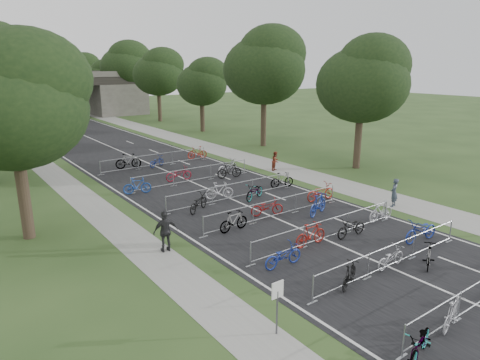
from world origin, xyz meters
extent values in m
plane|color=#2B461E|center=(0.00, 0.00, 0.00)|extent=(200.00, 200.00, 0.00)
cube|color=black|center=(0.00, 50.00, 0.01)|extent=(11.00, 140.00, 0.01)
cube|color=gray|center=(8.00, 50.00, 0.01)|extent=(3.00, 140.00, 0.01)
cube|color=gray|center=(-7.50, 50.00, 0.01)|extent=(2.00, 140.00, 0.01)
cube|color=silver|center=(0.00, 50.00, 0.00)|extent=(0.12, 140.00, 0.00)
cube|color=#4C4A44|center=(11.50, 65.00, 2.50)|extent=(8.00, 8.00, 5.00)
cube|color=black|center=(0.00, 65.00, 5.60)|extent=(30.00, 8.00, 1.20)
cube|color=#4C4A44|center=(0.00, 61.20, 6.60)|extent=(30.00, 0.40, 0.90)
cube|color=#4C4A44|center=(0.00, 68.80, 6.60)|extent=(30.00, 0.40, 0.90)
cylinder|color=#4C4C51|center=(-6.80, 3.00, 0.75)|extent=(0.06, 0.06, 1.50)
cube|color=white|center=(-6.80, 3.00, 1.55)|extent=(0.45, 0.04, 0.55)
cylinder|color=#33261C|center=(-11.50, 16.00, 2.10)|extent=(0.56, 0.56, 4.20)
ellipsoid|color=black|center=(-11.50, 16.00, 6.22)|extent=(6.72, 6.72, 5.51)
sphere|color=black|center=(-10.90, 15.50, 7.56)|extent=(5.38, 5.38, 5.38)
sphere|color=black|center=(-12.00, 16.50, 5.38)|extent=(4.37, 4.37, 4.37)
cylinder|color=#33261C|center=(13.00, 16.00, 2.24)|extent=(0.56, 0.56, 4.48)
ellipsoid|color=black|center=(13.00, 16.00, 6.63)|extent=(7.17, 7.17, 5.88)
sphere|color=black|center=(13.60, 15.50, 8.06)|extent=(5.73, 5.73, 5.73)
sphere|color=black|center=(12.50, 16.50, 5.73)|extent=(4.66, 4.66, 4.66)
cylinder|color=#33261C|center=(13.00, 28.00, 2.55)|extent=(0.56, 0.56, 5.11)
ellipsoid|color=black|center=(13.00, 28.00, 7.56)|extent=(8.18, 8.18, 6.70)
sphere|color=black|center=(13.60, 27.50, 9.20)|extent=(6.54, 6.54, 6.54)
sphere|color=black|center=(12.50, 28.50, 6.54)|extent=(5.31, 5.31, 5.31)
cylinder|color=#33261C|center=(13.00, 40.00, 1.92)|extent=(0.56, 0.56, 3.85)
ellipsoid|color=black|center=(13.00, 40.00, 5.70)|extent=(6.16, 6.16, 5.05)
sphere|color=black|center=(13.60, 39.50, 6.93)|extent=(4.93, 4.93, 4.93)
sphere|color=black|center=(12.50, 40.50, 4.93)|extent=(4.00, 4.00, 4.00)
cylinder|color=#33261C|center=(13.00, 52.00, 2.24)|extent=(0.56, 0.56, 4.48)
ellipsoid|color=black|center=(13.00, 52.00, 6.63)|extent=(7.17, 7.17, 5.88)
sphere|color=black|center=(13.60, 51.50, 8.06)|extent=(5.73, 5.73, 5.73)
sphere|color=black|center=(12.50, 52.50, 5.73)|extent=(4.66, 4.66, 4.66)
cylinder|color=#33261C|center=(13.00, 64.00, 2.55)|extent=(0.56, 0.56, 5.11)
ellipsoid|color=black|center=(13.00, 64.00, 7.56)|extent=(8.18, 8.18, 6.70)
sphere|color=black|center=(13.60, 63.50, 9.20)|extent=(6.54, 6.54, 6.54)
sphere|color=black|center=(12.50, 64.50, 6.54)|extent=(5.31, 5.31, 5.31)
cylinder|color=#33261C|center=(13.00, 76.00, 1.92)|extent=(0.56, 0.56, 3.85)
ellipsoid|color=black|center=(13.00, 76.00, 5.70)|extent=(6.16, 6.16, 5.05)
sphere|color=black|center=(13.60, 75.50, 6.93)|extent=(4.93, 4.93, 4.93)
sphere|color=black|center=(12.50, 76.50, 4.93)|extent=(4.00, 4.00, 4.00)
cylinder|color=#33261C|center=(13.00, 88.00, 2.24)|extent=(0.56, 0.56, 4.48)
ellipsoid|color=black|center=(13.00, 88.00, 6.63)|extent=(7.17, 7.17, 5.88)
sphere|color=black|center=(13.60, 87.50, 8.06)|extent=(5.73, 5.73, 5.73)
sphere|color=black|center=(12.50, 88.50, 5.73)|extent=(4.66, 4.66, 4.66)
cylinder|color=#9D9FA4|center=(0.00, 0.00, 0.18)|extent=(9.20, 0.04, 0.04)
cylinder|color=#9D9FA4|center=(-4.60, 0.00, 0.55)|extent=(0.05, 0.05, 1.10)
cube|color=#9D9FA4|center=(-4.60, 0.00, 0.01)|extent=(0.50, 0.08, 0.03)
cylinder|color=#9D9FA4|center=(-1.53, 0.00, 0.55)|extent=(0.05, 0.05, 1.10)
cube|color=#9D9FA4|center=(-1.53, 0.00, 0.01)|extent=(0.50, 0.08, 0.03)
cylinder|color=#9D9FA4|center=(0.00, 3.60, 1.05)|extent=(9.20, 0.04, 0.04)
cylinder|color=#9D9FA4|center=(0.00, 3.60, 0.18)|extent=(9.20, 0.04, 0.04)
cylinder|color=#9D9FA4|center=(-4.60, 3.60, 0.55)|extent=(0.05, 0.05, 1.10)
cube|color=#9D9FA4|center=(-4.60, 3.60, 0.01)|extent=(0.50, 0.08, 0.03)
cylinder|color=#9D9FA4|center=(-1.53, 3.60, 0.55)|extent=(0.05, 0.05, 1.10)
cube|color=#9D9FA4|center=(-1.53, 3.60, 0.01)|extent=(0.50, 0.08, 0.03)
cylinder|color=#9D9FA4|center=(1.53, 3.60, 0.55)|extent=(0.05, 0.05, 1.10)
cube|color=#9D9FA4|center=(1.53, 3.60, 0.01)|extent=(0.50, 0.08, 0.03)
cylinder|color=#9D9FA4|center=(4.60, 3.60, 0.55)|extent=(0.05, 0.05, 1.10)
cube|color=#9D9FA4|center=(4.60, 3.60, 0.01)|extent=(0.50, 0.08, 0.03)
cylinder|color=#9D9FA4|center=(0.00, 7.20, 1.05)|extent=(9.20, 0.04, 0.04)
cylinder|color=#9D9FA4|center=(0.00, 7.20, 0.18)|extent=(9.20, 0.04, 0.04)
cylinder|color=#9D9FA4|center=(-4.60, 7.20, 0.55)|extent=(0.05, 0.05, 1.10)
cube|color=#9D9FA4|center=(-4.60, 7.20, 0.01)|extent=(0.50, 0.08, 0.03)
cylinder|color=#9D9FA4|center=(-1.53, 7.20, 0.55)|extent=(0.05, 0.05, 1.10)
cube|color=#9D9FA4|center=(-1.53, 7.20, 0.01)|extent=(0.50, 0.08, 0.03)
cylinder|color=#9D9FA4|center=(1.53, 7.20, 0.55)|extent=(0.05, 0.05, 1.10)
cube|color=#9D9FA4|center=(1.53, 7.20, 0.01)|extent=(0.50, 0.08, 0.03)
cylinder|color=#9D9FA4|center=(4.60, 7.20, 0.55)|extent=(0.05, 0.05, 1.10)
cube|color=#9D9FA4|center=(4.60, 7.20, 0.01)|extent=(0.50, 0.08, 0.03)
cylinder|color=#9D9FA4|center=(0.00, 11.00, 1.05)|extent=(9.20, 0.04, 0.04)
cylinder|color=#9D9FA4|center=(0.00, 11.00, 0.18)|extent=(9.20, 0.04, 0.04)
cylinder|color=#9D9FA4|center=(-4.60, 11.00, 0.55)|extent=(0.05, 0.05, 1.10)
cube|color=#9D9FA4|center=(-4.60, 11.00, 0.01)|extent=(0.50, 0.08, 0.03)
cylinder|color=#9D9FA4|center=(-1.53, 11.00, 0.55)|extent=(0.05, 0.05, 1.10)
cube|color=#9D9FA4|center=(-1.53, 11.00, 0.01)|extent=(0.50, 0.08, 0.03)
cylinder|color=#9D9FA4|center=(1.53, 11.00, 0.55)|extent=(0.05, 0.05, 1.10)
cube|color=#9D9FA4|center=(1.53, 11.00, 0.01)|extent=(0.50, 0.08, 0.03)
cylinder|color=#9D9FA4|center=(4.60, 11.00, 0.55)|extent=(0.05, 0.05, 1.10)
cube|color=#9D9FA4|center=(4.60, 11.00, 0.01)|extent=(0.50, 0.08, 0.03)
cylinder|color=#9D9FA4|center=(0.00, 15.00, 1.05)|extent=(9.20, 0.04, 0.04)
cylinder|color=#9D9FA4|center=(0.00, 15.00, 0.18)|extent=(9.20, 0.04, 0.04)
cylinder|color=#9D9FA4|center=(-4.60, 15.00, 0.55)|extent=(0.05, 0.05, 1.10)
cube|color=#9D9FA4|center=(-4.60, 15.00, 0.01)|extent=(0.50, 0.08, 0.03)
cylinder|color=#9D9FA4|center=(-1.53, 15.00, 0.55)|extent=(0.05, 0.05, 1.10)
cube|color=#9D9FA4|center=(-1.53, 15.00, 0.01)|extent=(0.50, 0.08, 0.03)
cylinder|color=#9D9FA4|center=(1.53, 15.00, 0.55)|extent=(0.05, 0.05, 1.10)
cube|color=#9D9FA4|center=(1.53, 15.00, 0.01)|extent=(0.50, 0.08, 0.03)
cylinder|color=#9D9FA4|center=(4.60, 15.00, 0.55)|extent=(0.05, 0.05, 1.10)
cube|color=#9D9FA4|center=(4.60, 15.00, 0.01)|extent=(0.50, 0.08, 0.03)
cylinder|color=#9D9FA4|center=(0.00, 20.00, 1.05)|extent=(9.20, 0.04, 0.04)
cylinder|color=#9D9FA4|center=(0.00, 20.00, 0.18)|extent=(9.20, 0.04, 0.04)
cylinder|color=#9D9FA4|center=(-4.60, 20.00, 0.55)|extent=(0.05, 0.05, 1.10)
cube|color=#9D9FA4|center=(-4.60, 20.00, 0.01)|extent=(0.50, 0.08, 0.03)
cylinder|color=#9D9FA4|center=(-1.53, 20.00, 0.55)|extent=(0.05, 0.05, 1.10)
cube|color=#9D9FA4|center=(-1.53, 20.00, 0.01)|extent=(0.50, 0.08, 0.03)
cylinder|color=#9D9FA4|center=(1.53, 20.00, 0.55)|extent=(0.05, 0.05, 1.10)
cube|color=#9D9FA4|center=(1.53, 20.00, 0.01)|extent=(0.50, 0.08, 0.03)
cylinder|color=#9D9FA4|center=(4.60, 20.00, 0.55)|extent=(0.05, 0.05, 1.10)
cube|color=#9D9FA4|center=(4.60, 20.00, 0.01)|extent=(0.50, 0.08, 0.03)
cylinder|color=#9D9FA4|center=(0.00, 26.00, 1.05)|extent=(9.20, 0.04, 0.04)
cylinder|color=#9D9FA4|center=(0.00, 26.00, 0.18)|extent=(9.20, 0.04, 0.04)
cylinder|color=#9D9FA4|center=(-4.60, 26.00, 0.55)|extent=(0.05, 0.05, 1.10)
cube|color=#9D9FA4|center=(-4.60, 26.00, 0.01)|extent=(0.50, 0.08, 0.03)
cylinder|color=#9D9FA4|center=(-1.53, 26.00, 0.55)|extent=(0.05, 0.05, 1.10)
cube|color=#9D9FA4|center=(-1.53, 26.00, 0.01)|extent=(0.50, 0.08, 0.03)
cylinder|color=#9D9FA4|center=(1.53, 26.00, 0.55)|extent=(0.05, 0.05, 1.10)
cube|color=#9D9FA4|center=(1.53, 26.00, 0.01)|extent=(0.50, 0.08, 0.03)
cylinder|color=#9D9FA4|center=(4.60, 26.00, 0.55)|extent=(0.05, 0.05, 1.10)
cube|color=#9D9FA4|center=(4.60, 26.00, 0.01)|extent=(0.50, 0.08, 0.03)
imported|color=#9D9FA4|center=(-4.30, -0.35, 0.51)|extent=(2.06, 1.23, 1.02)
imported|color=#A5A5AD|center=(-2.03, -0.05, 0.51)|extent=(1.77, 0.85, 1.03)
imported|color=black|center=(-2.61, 3.63, 0.49)|extent=(1.68, 1.07, 0.98)
imported|color=#ADAEB5|center=(0.02, 3.66, 0.45)|extent=(1.70, 0.61, 0.89)
imported|color=#9D9FA4|center=(1.34, 2.75, 0.50)|extent=(1.68, 1.23, 1.00)
imported|color=navy|center=(3.49, 4.42, 0.56)|extent=(2.20, 0.93, 1.12)
imported|color=navy|center=(-3.55, 6.35, 0.50)|extent=(1.91, 0.73, 0.99)
imported|color=maroon|center=(-1.09, 7.20, 0.56)|extent=(1.87, 0.56, 1.12)
imported|color=black|center=(1.27, 6.76, 0.49)|extent=(1.89, 0.70, 0.99)
imported|color=#B1B2B9|center=(4.30, 7.28, 0.55)|extent=(1.84, 0.60, 1.09)
imported|color=#9D9FA4|center=(-2.94, 10.77, 0.53)|extent=(1.79, 0.60, 1.06)
imported|color=maroon|center=(-0.12, 11.54, 0.49)|extent=(1.99, 1.28, 0.99)
imported|color=navy|center=(2.28, 9.97, 0.62)|extent=(2.12, 1.24, 1.23)
imported|color=maroon|center=(4.30, 11.71, 0.55)|extent=(2.14, 0.90, 1.10)
imported|color=black|center=(-2.84, 14.44, 0.52)|extent=(2.05, 1.64, 1.04)
imported|color=#ADACB4|center=(-0.60, 15.63, 0.55)|extent=(1.89, 1.05, 1.09)
imported|color=#9D9FA4|center=(1.15, 14.27, 0.52)|extent=(2.10, 1.42, 1.04)
imported|color=#9D9FA4|center=(4.30, 15.27, 0.53)|extent=(1.82, 0.87, 1.05)
imported|color=#1C439C|center=(-4.30, 19.72, 0.54)|extent=(1.88, 1.00, 1.09)
imported|color=maroon|center=(-0.58, 20.99, 0.52)|extent=(2.03, 0.86, 1.04)
imported|color=black|center=(2.80, 19.44, 0.57)|extent=(1.98, 0.94, 1.15)
imported|color=#9FA0A7|center=(3.45, 20.62, 0.56)|extent=(2.25, 1.28, 1.12)
imported|color=#9D9FA4|center=(-2.07, 26.73, 0.62)|extent=(2.13, 1.07, 1.23)
imported|color=navy|center=(0.04, 25.95, 0.45)|extent=(1.78, 1.26, 0.89)
imported|color=maroon|center=(4.30, 26.61, 0.55)|extent=(1.89, 0.81, 1.10)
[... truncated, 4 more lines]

